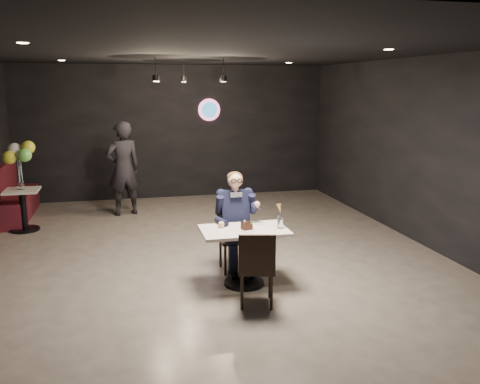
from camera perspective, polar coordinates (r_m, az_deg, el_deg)
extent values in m
plane|color=gray|center=(7.67, -3.45, -7.52)|extent=(9.00, 9.00, 0.00)
cube|color=black|center=(9.22, -5.89, 13.90)|extent=(1.40, 1.20, 0.36)
cube|color=white|center=(6.60, 0.46, -7.30)|extent=(1.10, 0.70, 0.75)
cube|color=black|center=(7.08, -0.60, -5.23)|extent=(0.42, 0.46, 0.92)
cube|color=black|center=(6.01, 1.86, -8.39)|extent=(0.52, 0.55, 0.92)
cube|color=black|center=(7.01, -0.60, -3.20)|extent=(0.60, 0.80, 1.44)
cylinder|color=white|center=(6.41, 0.84, -4.31)|extent=(0.20, 0.20, 0.01)
cube|color=black|center=(6.42, 0.76, -3.83)|extent=(0.15, 0.13, 0.09)
ellipsoid|color=green|center=(6.40, 1.31, -3.53)|extent=(0.07, 0.04, 0.01)
cylinder|color=silver|center=(6.53, 4.53, -3.37)|extent=(0.07, 0.07, 0.16)
cone|color=tan|center=(6.50, 4.49, -1.92)|extent=(0.08, 0.08, 0.14)
cube|color=#4E101E|center=(10.79, -23.91, 0.06)|extent=(0.53, 2.10, 1.05)
cube|color=white|center=(9.81, -23.13, -1.97)|extent=(0.57, 0.57, 0.72)
cylinder|color=silver|center=(9.72, -23.35, 0.68)|extent=(0.10, 0.10, 0.14)
cube|color=yellow|center=(9.65, -23.56, 3.19)|extent=(0.43, 0.43, 0.71)
imported|color=black|center=(10.31, -12.97, 2.58)|extent=(0.78, 0.62, 1.87)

